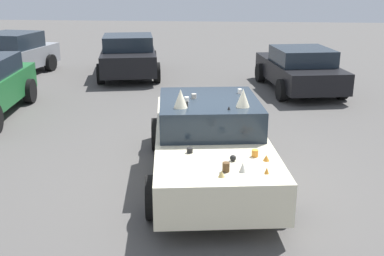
{
  "coord_description": "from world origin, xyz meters",
  "views": [
    {
      "loc": [
        -7.62,
        -0.38,
        3.39
      ],
      "look_at": [
        0.0,
        0.3,
        0.9
      ],
      "focal_mm": 43.78,
      "sensor_mm": 36.0,
      "label": 1
    }
  ],
  "objects_px": {
    "parked_sedan_near_right": "(299,69)",
    "parked_sedan_behind_right": "(129,55)",
    "art_car_decorated": "(209,139)",
    "parked_sedan_behind_left": "(8,56)"
  },
  "relations": [
    {
      "from": "parked_sedan_near_right",
      "to": "parked_sedan_behind_right",
      "type": "relative_size",
      "value": 0.96
    },
    {
      "from": "parked_sedan_near_right",
      "to": "art_car_decorated",
      "type": "bearing_deg",
      "value": 149.43
    },
    {
      "from": "art_car_decorated",
      "to": "parked_sedan_behind_left",
      "type": "relative_size",
      "value": 1.05
    },
    {
      "from": "parked_sedan_behind_right",
      "to": "parked_sedan_near_right",
      "type": "bearing_deg",
      "value": -119.2
    },
    {
      "from": "parked_sedan_behind_left",
      "to": "parked_sedan_near_right",
      "type": "bearing_deg",
      "value": 90.74
    },
    {
      "from": "parked_sedan_behind_left",
      "to": "parked_sedan_behind_right",
      "type": "xyz_separation_m",
      "value": [
        0.56,
        -4.18,
        0.0
      ]
    },
    {
      "from": "art_car_decorated",
      "to": "parked_sedan_behind_left",
      "type": "height_order",
      "value": "art_car_decorated"
    },
    {
      "from": "art_car_decorated",
      "to": "parked_sedan_behind_right",
      "type": "height_order",
      "value": "art_car_decorated"
    },
    {
      "from": "art_car_decorated",
      "to": "parked_sedan_behind_right",
      "type": "relative_size",
      "value": 1.07
    },
    {
      "from": "art_car_decorated",
      "to": "parked_sedan_near_right",
      "type": "xyz_separation_m",
      "value": [
        6.85,
        -2.41,
        -0.02
      ]
    }
  ]
}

